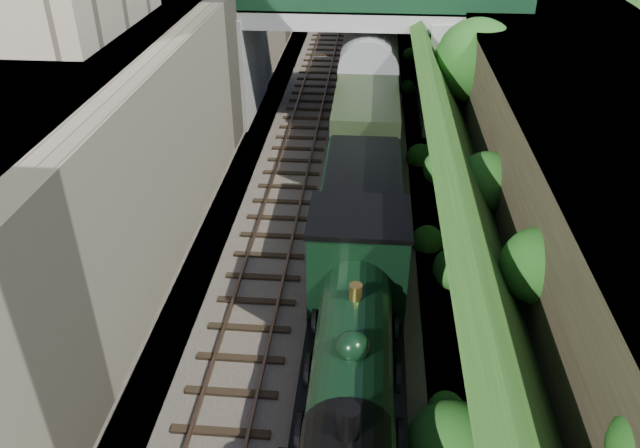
{
  "coord_description": "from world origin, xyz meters",
  "views": [
    {
      "loc": [
        1.34,
        -8.27,
        12.71
      ],
      "look_at": [
        0.0,
        7.73,
        2.91
      ],
      "focal_mm": 35.0,
      "sensor_mm": 36.0,
      "label": 1
    }
  ],
  "objects_px": {
    "tree": "(478,63)",
    "tender": "(361,210)",
    "road_bridge": "(365,41)",
    "locomotive": "(354,346)"
  },
  "relations": [
    {
      "from": "tree",
      "to": "tender",
      "type": "relative_size",
      "value": 1.1
    },
    {
      "from": "tree",
      "to": "locomotive",
      "type": "distance_m",
      "value": 16.1
    },
    {
      "from": "tree",
      "to": "tender",
      "type": "xyz_separation_m",
      "value": [
        -4.71,
        -7.78,
        -3.03
      ]
    },
    {
      "from": "road_bridge",
      "to": "locomotive",
      "type": "height_order",
      "value": "road_bridge"
    },
    {
      "from": "road_bridge",
      "to": "tree",
      "type": "height_order",
      "value": "road_bridge"
    },
    {
      "from": "tender",
      "to": "locomotive",
      "type": "bearing_deg",
      "value": -90.0
    },
    {
      "from": "tree",
      "to": "tender",
      "type": "bearing_deg",
      "value": -121.2
    },
    {
      "from": "locomotive",
      "to": "tender",
      "type": "height_order",
      "value": "locomotive"
    },
    {
      "from": "road_bridge",
      "to": "tender",
      "type": "relative_size",
      "value": 2.67
    },
    {
      "from": "road_bridge",
      "to": "tender",
      "type": "height_order",
      "value": "road_bridge"
    }
  ]
}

